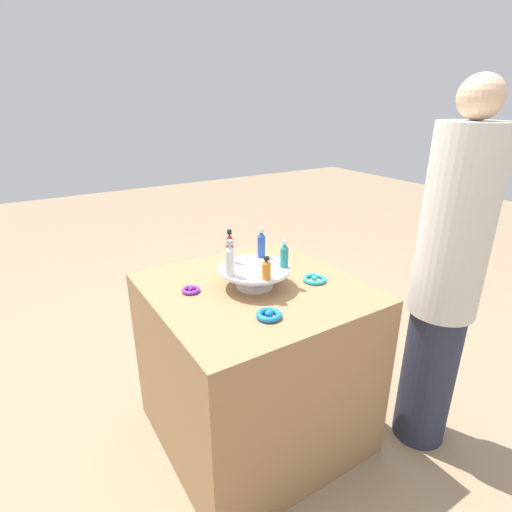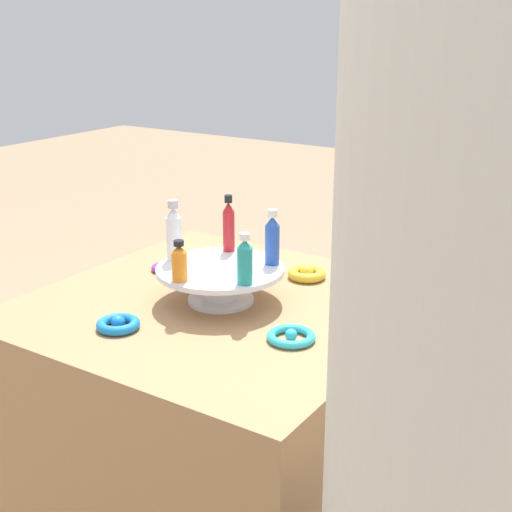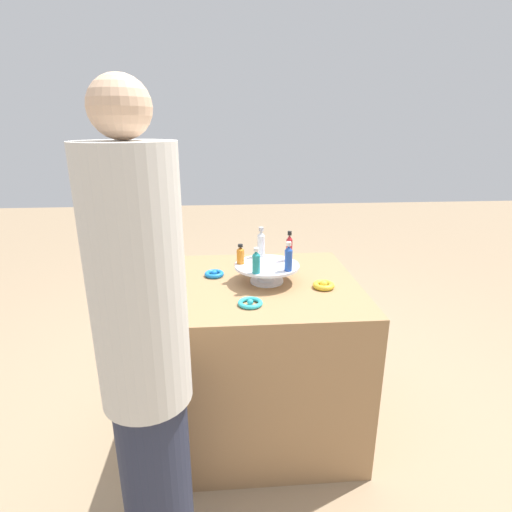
{
  "view_description": "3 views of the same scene",
  "coord_description": "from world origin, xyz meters",
  "px_view_note": "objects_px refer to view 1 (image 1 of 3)",
  "views": [
    {
      "loc": [
        -0.81,
        -1.3,
        1.53
      ],
      "look_at": [
        0.01,
        -0.0,
        0.92
      ],
      "focal_mm": 28.0,
      "sensor_mm": 36.0,
      "label": 1
    },
    {
      "loc": [
        0.93,
        -1.27,
        1.43
      ],
      "look_at": [
        0.18,
        -0.12,
        0.97
      ],
      "focal_mm": 50.0,
      "sensor_mm": 36.0,
      "label": 2
    },
    {
      "loc": [
        1.74,
        -0.19,
        1.49
      ],
      "look_at": [
        0.09,
        -0.06,
        0.94
      ],
      "focal_mm": 28.0,
      "sensor_mm": 36.0,
      "label": 3
    }
  ],
  "objects_px": {
    "bottle_teal": "(284,255)",
    "bottle_red": "(230,247)",
    "ribbon_bow_gold": "(244,260)",
    "ribbon_bow_purple": "(191,290)",
    "bottle_blue": "(261,244)",
    "person_figure": "(446,282)",
    "bottle_clear": "(230,259)",
    "bottle_orange": "(266,269)",
    "ribbon_bow_teal": "(314,279)",
    "display_stand": "(254,273)",
    "ribbon_bow_blue": "(269,315)"
  },
  "relations": [
    {
      "from": "bottle_teal",
      "to": "bottle_red",
      "type": "height_order",
      "value": "bottle_red"
    },
    {
      "from": "ribbon_bow_gold",
      "to": "ribbon_bow_purple",
      "type": "distance_m",
      "value": 0.38
    },
    {
      "from": "bottle_blue",
      "to": "ribbon_bow_gold",
      "type": "bearing_deg",
      "value": 88.39
    },
    {
      "from": "ribbon_bow_purple",
      "to": "person_figure",
      "type": "height_order",
      "value": "person_figure"
    },
    {
      "from": "ribbon_bow_gold",
      "to": "bottle_clear",
      "type": "bearing_deg",
      "value": -129.25
    },
    {
      "from": "bottle_red",
      "to": "bottle_orange",
      "type": "bearing_deg",
      "value": -82.31
    },
    {
      "from": "bottle_red",
      "to": "ribbon_bow_gold",
      "type": "relative_size",
      "value": 1.45
    },
    {
      "from": "ribbon_bow_teal",
      "to": "ribbon_bow_gold",
      "type": "relative_size",
      "value": 1.05
    },
    {
      "from": "bottle_red",
      "to": "bottle_clear",
      "type": "distance_m",
      "value": 0.15
    },
    {
      "from": "display_stand",
      "to": "bottle_clear",
      "type": "bearing_deg",
      "value": -172.31
    },
    {
      "from": "ribbon_bow_purple",
      "to": "display_stand",
      "type": "bearing_deg",
      "value": -20.72
    },
    {
      "from": "display_stand",
      "to": "bottle_orange",
      "type": "xyz_separation_m",
      "value": [
        -0.02,
        -0.12,
        0.07
      ]
    },
    {
      "from": "bottle_blue",
      "to": "ribbon_bow_purple",
      "type": "xyz_separation_m",
      "value": [
        -0.34,
        0.01,
        -0.14
      ]
    },
    {
      "from": "display_stand",
      "to": "bottle_orange",
      "type": "relative_size",
      "value": 3.23
    },
    {
      "from": "ribbon_bow_gold",
      "to": "ribbon_bow_blue",
      "type": "xyz_separation_m",
      "value": [
        -0.19,
        -0.5,
        -0.0
      ]
    },
    {
      "from": "bottle_orange",
      "to": "person_figure",
      "type": "relative_size",
      "value": 0.06
    },
    {
      "from": "bottle_clear",
      "to": "ribbon_bow_blue",
      "type": "xyz_separation_m",
      "value": [
        0.03,
        -0.23,
        -0.14
      ]
    },
    {
      "from": "ribbon_bow_blue",
      "to": "ribbon_bow_teal",
      "type": "bearing_deg",
      "value": 24.28
    },
    {
      "from": "bottle_blue",
      "to": "ribbon_bow_teal",
      "type": "bearing_deg",
      "value": -48.44
    },
    {
      "from": "bottle_clear",
      "to": "ribbon_bow_purple",
      "type": "distance_m",
      "value": 0.22
    },
    {
      "from": "person_figure",
      "to": "ribbon_bow_blue",
      "type": "bearing_deg",
      "value": 19.38
    },
    {
      "from": "bottle_blue",
      "to": "ribbon_bow_teal",
      "type": "distance_m",
      "value": 0.28
    },
    {
      "from": "bottle_orange",
      "to": "display_stand",
      "type": "bearing_deg",
      "value": 79.69
    },
    {
      "from": "bottle_orange",
      "to": "bottle_clear",
      "type": "bearing_deg",
      "value": 133.69
    },
    {
      "from": "display_stand",
      "to": "ribbon_bow_gold",
      "type": "xyz_separation_m",
      "value": [
        0.09,
        0.25,
        -0.05
      ]
    },
    {
      "from": "bottle_orange",
      "to": "ribbon_bow_purple",
      "type": "height_order",
      "value": "bottle_orange"
    },
    {
      "from": "bottle_blue",
      "to": "ribbon_bow_teal",
      "type": "xyz_separation_m",
      "value": [
        0.16,
        -0.18,
        -0.14
      ]
    },
    {
      "from": "bottle_orange",
      "to": "bottle_red",
      "type": "relative_size",
      "value": 0.66
    },
    {
      "from": "ribbon_bow_blue",
      "to": "person_figure",
      "type": "distance_m",
      "value": 0.78
    },
    {
      "from": "ribbon_bow_teal",
      "to": "bottle_orange",
      "type": "bearing_deg",
      "value": -174.16
    },
    {
      "from": "ribbon_bow_teal",
      "to": "ribbon_bow_gold",
      "type": "xyz_separation_m",
      "value": [
        -0.16,
        0.34,
        0.0
      ]
    },
    {
      "from": "bottle_blue",
      "to": "ribbon_bow_gold",
      "type": "relative_size",
      "value": 1.35
    },
    {
      "from": "bottle_orange",
      "to": "person_figure",
      "type": "bearing_deg",
      "value": -25.0
    },
    {
      "from": "bottle_orange",
      "to": "bottle_clear",
      "type": "relative_size",
      "value": 0.63
    },
    {
      "from": "bottle_orange",
      "to": "ribbon_bow_blue",
      "type": "bearing_deg",
      "value": -119.54
    },
    {
      "from": "display_stand",
      "to": "ribbon_bow_purple",
      "type": "height_order",
      "value": "display_stand"
    },
    {
      "from": "bottle_red",
      "to": "bottle_clear",
      "type": "relative_size",
      "value": 0.97
    },
    {
      "from": "bottle_teal",
      "to": "ribbon_bow_blue",
      "type": "distance_m",
      "value": 0.31
    },
    {
      "from": "ribbon_bow_purple",
      "to": "bottle_red",
      "type": "bearing_deg",
      "value": 5.11
    },
    {
      "from": "display_stand",
      "to": "bottle_red",
      "type": "height_order",
      "value": "bottle_red"
    },
    {
      "from": "display_stand",
      "to": "bottle_red",
      "type": "relative_size",
      "value": 2.12
    },
    {
      "from": "display_stand",
      "to": "bottle_clear",
      "type": "relative_size",
      "value": 2.05
    },
    {
      "from": "bottle_blue",
      "to": "ribbon_bow_purple",
      "type": "distance_m",
      "value": 0.37
    },
    {
      "from": "bottle_orange",
      "to": "bottle_clear",
      "type": "distance_m",
      "value": 0.15
    },
    {
      "from": "display_stand",
      "to": "ribbon_bow_gold",
      "type": "height_order",
      "value": "display_stand"
    },
    {
      "from": "bottle_red",
      "to": "ribbon_bow_gold",
      "type": "bearing_deg",
      "value": 42.87
    },
    {
      "from": "bottle_clear",
      "to": "ribbon_bow_teal",
      "type": "xyz_separation_m",
      "value": [
        0.37,
        -0.08,
        -0.15
      ]
    },
    {
      "from": "ribbon_bow_purple",
      "to": "ribbon_bow_blue",
      "type": "distance_m",
      "value": 0.38
    },
    {
      "from": "ribbon_bow_teal",
      "to": "display_stand",
      "type": "bearing_deg",
      "value": 159.28
    },
    {
      "from": "bottle_orange",
      "to": "ribbon_bow_purple",
      "type": "distance_m",
      "value": 0.34
    }
  ]
}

